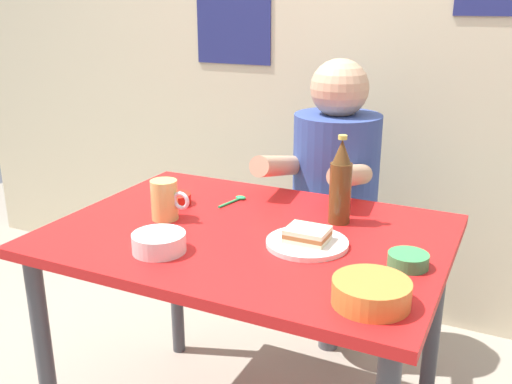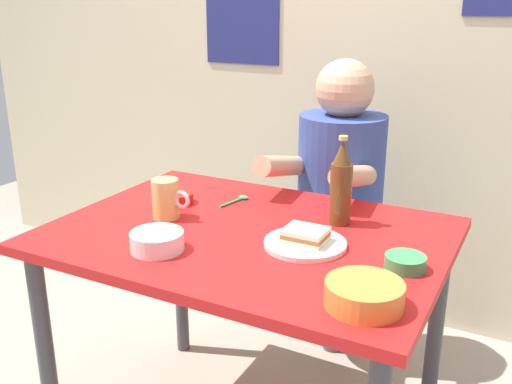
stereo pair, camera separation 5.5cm
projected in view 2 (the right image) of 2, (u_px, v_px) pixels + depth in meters
name	position (u px, v px, depth m)	size (l,w,h in m)	color
wall_back	(370.00, 16.00, 2.34)	(4.40, 0.09, 2.60)	beige
dining_table	(248.00, 260.00, 1.66)	(1.10, 0.80, 0.74)	red
stool	(336.00, 271.00, 2.26)	(0.34, 0.34, 0.45)	#4C4C51
person_seated	(340.00, 170.00, 2.12)	(0.33, 0.56, 0.72)	#33478C
plate_orange	(305.00, 244.00, 1.52)	(0.22, 0.22, 0.01)	silver
sandwich	(305.00, 235.00, 1.52)	(0.11, 0.09, 0.04)	beige
beer_mug	(166.00, 199.00, 1.71)	(0.13, 0.08, 0.12)	#D1BC66
beer_bottle	(341.00, 185.00, 1.65)	(0.06, 0.06, 0.26)	#593819
dip_bowl_green	(405.00, 262.00, 1.39)	(0.10, 0.10, 0.03)	#388C4C
soup_bowl_orange	(364.00, 293.00, 1.22)	(0.17, 0.17, 0.05)	orange
sambal_bowl_red	(178.00, 197.00, 1.85)	(0.10, 0.10, 0.03)	#B21E14
rice_bowl_white	(157.00, 240.00, 1.49)	(0.14, 0.14, 0.05)	silver
spoon	(239.00, 199.00, 1.87)	(0.04, 0.12, 0.01)	#26A559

